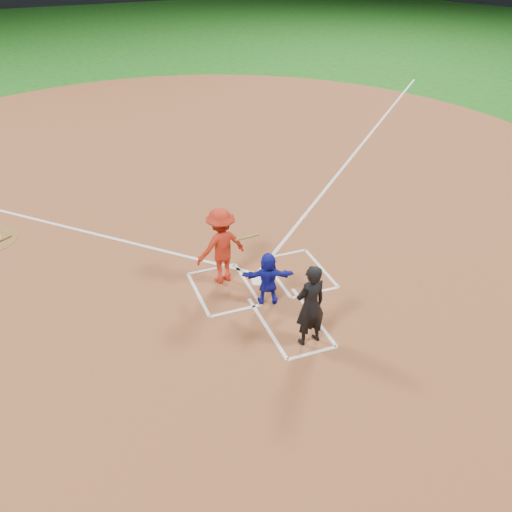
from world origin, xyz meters
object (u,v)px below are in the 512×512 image
object	(u,v)px
umpire	(310,305)
catcher	(268,279)
batter_at_plate	(221,246)
home_plate	(262,280)

from	to	relation	value
umpire	catcher	bearing A→B (deg)	-88.22
umpire	batter_at_plate	distance (m)	2.96
home_plate	catcher	size ratio (longest dim) A/B	0.47
home_plate	batter_at_plate	bearing A→B (deg)	-22.80
home_plate	batter_at_plate	distance (m)	1.33
home_plate	umpire	distance (m)	2.60
umpire	batter_at_plate	xyz separation A→B (m)	(-0.96, 2.80, 0.03)
catcher	umpire	bearing A→B (deg)	117.27
home_plate	batter_at_plate	world-z (taller)	batter_at_plate
home_plate	catcher	distance (m)	1.07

